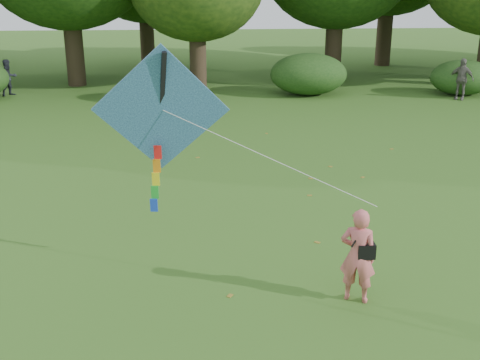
{
  "coord_description": "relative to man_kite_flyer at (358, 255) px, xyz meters",
  "views": [
    {
      "loc": [
        -1.93,
        -9.17,
        5.43
      ],
      "look_at": [
        -1.19,
        2.0,
        1.5
      ],
      "focal_mm": 45.0,
      "sensor_mm": 36.0,
      "label": 1
    }
  ],
  "objects": [
    {
      "name": "flying_kite",
      "position": [
        -3.31,
        1.55,
        2.18
      ],
      "size": [
        4.79,
        2.04,
        3.17
      ],
      "color": "#293DB4",
      "rests_on": "ground"
    },
    {
      "name": "bystander_right",
      "position": [
        8.79,
        16.49,
        0.06
      ],
      "size": [
        1.12,
        0.97,
        1.81
      ],
      "primitive_type": "imported",
      "rotation": [
        0.0,
        0.0,
        -0.62
      ],
      "color": "slate",
      "rests_on": "ground"
    },
    {
      "name": "ground",
      "position": [
        -0.68,
        0.14,
        -0.85
      ],
      "size": [
        100.0,
        100.0,
        0.0
      ],
      "primitive_type": "plane",
      "color": "#265114",
      "rests_on": "ground"
    },
    {
      "name": "man_kite_flyer",
      "position": [
        0.0,
        0.0,
        0.0
      ],
      "size": [
        0.73,
        0.62,
        1.69
      ],
      "primitive_type": "imported",
      "rotation": [
        0.0,
        0.0,
        2.74
      ],
      "color": "#D26264",
      "rests_on": "ground"
    },
    {
      "name": "shrub_band",
      "position": [
        -1.4,
        17.74,
        0.01
      ],
      "size": [
        39.15,
        3.22,
        1.88
      ],
      "color": "#264919",
      "rests_on": "ground"
    },
    {
      "name": "fallen_leaves",
      "position": [
        0.6,
        5.32,
        -0.84
      ],
      "size": [
        7.43,
        14.84,
        0.01
      ],
      "color": "olive",
      "rests_on": "ground"
    },
    {
      "name": "crossbody_bag",
      "position": [
        0.12,
        -0.03,
        0.11
      ],
      "size": [
        0.43,
        0.2,
        0.69
      ],
      "color": "black",
      "rests_on": "ground"
    },
    {
      "name": "bystander_left",
      "position": [
        -11.22,
        18.71,
        -0.03
      ],
      "size": [
        0.99,
        1.0,
        1.63
      ],
      "primitive_type": "imported",
      "rotation": [
        0.0,
        0.0,
        0.85
      ],
      "color": "#272A35",
      "rests_on": "ground"
    }
  ]
}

